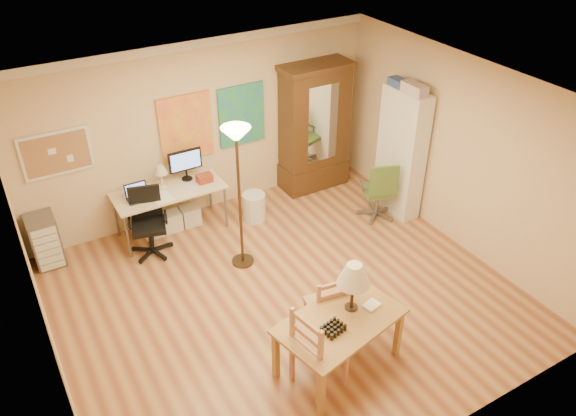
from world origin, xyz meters
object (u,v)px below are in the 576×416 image
armoire (314,135)px  bookshelf (401,153)px  dining_table (345,306)px  office_chair_green (378,202)px  office_chair_black (150,236)px  computer_desk (172,205)px

armoire → bookshelf: bearing=-61.1°
dining_table → office_chair_green: (2.14, 2.12, -0.54)m
armoire → bookshelf: armoire is taller
armoire → dining_table: bearing=-117.6°
office_chair_green → bookshelf: bearing=5.3°
dining_table → armoire: armoire is taller
office_chair_black → dining_table: bearing=-68.5°
dining_table → office_chair_black: 3.29m
office_chair_green → armoire: 1.53m
dining_table → office_chair_black: bearing=111.5°
computer_desk → office_chair_green: computer_desk is taller
computer_desk → office_chair_black: computer_desk is taller
dining_table → bookshelf: bookshelf is taller
computer_desk → bookshelf: size_ratio=0.80×
computer_desk → bookshelf: bookshelf is taller
dining_table → computer_desk: dining_table is taller
office_chair_green → armoire: size_ratio=0.46×
dining_table → armoire: (1.81, 3.46, 0.12)m
office_chair_black → bookshelf: size_ratio=0.49×
office_chair_green → armoire: bearing=103.9°
office_chair_black → armoire: 3.10m
dining_table → computer_desk: size_ratio=0.94×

